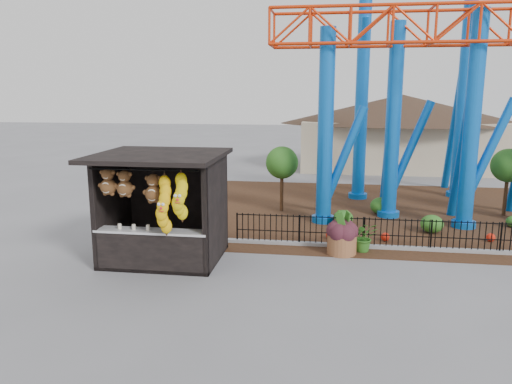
# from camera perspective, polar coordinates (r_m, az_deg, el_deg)

# --- Properties ---
(ground) EXTENTS (120.00, 120.00, 0.00)m
(ground) POSITION_cam_1_polar(r_m,az_deg,el_deg) (13.22, 0.63, -9.87)
(ground) COLOR slate
(ground) RESTS_ON ground
(mulch_bed) EXTENTS (18.00, 12.00, 0.02)m
(mulch_bed) POSITION_cam_1_polar(r_m,az_deg,el_deg) (20.90, 14.61, -2.19)
(mulch_bed) COLOR #331E11
(mulch_bed) RESTS_ON ground
(curb) EXTENTS (18.00, 0.18, 0.12)m
(curb) POSITION_cam_1_polar(r_m,az_deg,el_deg) (16.10, 16.47, -6.18)
(curb) COLOR gray
(curb) RESTS_ON ground
(prize_booth) EXTENTS (3.50, 3.40, 3.12)m
(prize_booth) POSITION_cam_1_polar(r_m,az_deg,el_deg) (14.28, -10.81, -2.01)
(prize_booth) COLOR black
(prize_booth) RESTS_ON ground
(picket_fence) EXTENTS (12.20, 0.06, 1.00)m
(picket_fence) POSITION_cam_1_polar(r_m,az_deg,el_deg) (16.13, 19.73, -4.72)
(picket_fence) COLOR black
(picket_fence) RESTS_ON ground
(roller_coaster) EXTENTS (11.00, 6.37, 10.82)m
(roller_coaster) POSITION_cam_1_polar(r_m,az_deg,el_deg) (20.78, 18.65, 15.40)
(roller_coaster) COLOR blue
(roller_coaster) RESTS_ON ground
(terracotta_planter) EXTENTS (1.07, 1.07, 0.59)m
(terracotta_planter) POSITION_cam_1_polar(r_m,az_deg,el_deg) (15.25, 9.78, -5.92)
(terracotta_planter) COLOR brown
(terracotta_planter) RESTS_ON ground
(planter_foliage) EXTENTS (0.70, 0.70, 0.64)m
(planter_foliage) POSITION_cam_1_polar(r_m,az_deg,el_deg) (15.08, 9.85, -3.70)
(planter_foliage) COLOR #38161F
(planter_foliage) RESTS_ON terracotta_planter
(potted_plant) EXTENTS (0.90, 0.79, 0.93)m
(potted_plant) POSITION_cam_1_polar(r_m,az_deg,el_deg) (15.56, 12.19, -5.01)
(potted_plant) COLOR #1A5117
(potted_plant) RESTS_ON ground
(landscaping) EXTENTS (7.29, 4.38, 0.67)m
(landscaping) POSITION_cam_1_polar(r_m,az_deg,el_deg) (18.96, 17.60, -2.83)
(landscaping) COLOR #285D1B
(landscaping) RESTS_ON mulch_bed
(pavilion) EXTENTS (15.00, 15.00, 4.80)m
(pavilion) POSITION_cam_1_polar(r_m,az_deg,el_deg) (32.54, 16.22, 7.96)
(pavilion) COLOR #BFAD8C
(pavilion) RESTS_ON ground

